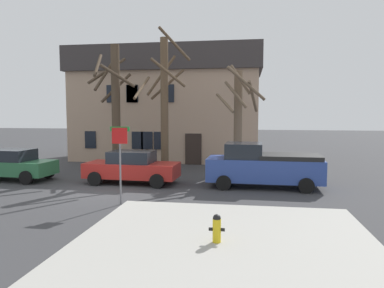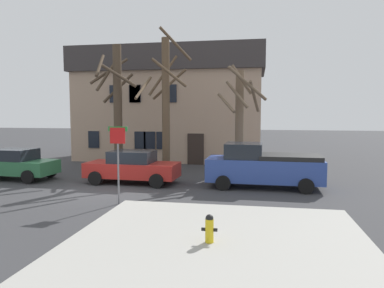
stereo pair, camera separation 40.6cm
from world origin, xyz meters
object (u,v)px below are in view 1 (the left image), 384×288
Objects in this scene: tree_bare_mid at (164,101)px; tree_bare_far at (239,117)px; pickup_truck_blue at (263,166)px; bicycle_leaning at (32,166)px; fire_hydrant at (217,228)px; building_main at (168,104)px; car_red_sedan at (132,167)px; street_sign_pole at (120,151)px; car_green_sedan at (12,165)px; tree_bare_near at (115,103)px.

tree_bare_mid reaches higher than tree_bare_far.
pickup_truck_blue is 13.35m from bicycle_leaning.
pickup_truck_blue is 8.07m from fire_hydrant.
pickup_truck_blue is (5.48, -3.12, -3.18)m from tree_bare_mid.
car_red_sedan is at bearing -87.74° from building_main.
tree_bare_mid is at bearing 89.91° from street_sign_pole.
street_sign_pole is (-5.49, -4.14, 1.07)m from pickup_truck_blue.
car_green_sedan is at bearing 145.65° from fire_hydrant.
building_main is 10.63m from car_red_sedan.
car_red_sedan is at bearing -105.52° from tree_bare_mid.
car_green_sedan reaches higher than bicycle_leaning.
car_red_sedan is at bearing -57.77° from tree_bare_near.
tree_bare_mid is (3.01, -0.15, 0.11)m from tree_bare_near.
tree_bare_near is at bearing -178.15° from tree_bare_far.
car_green_sedan is 12.79m from pickup_truck_blue.
tree_bare_far is at bearing 17.78° from car_green_sedan.
car_red_sedan is (0.40, -10.08, -3.35)m from building_main.
tree_bare_mid reaches higher than car_red_sedan.
bicycle_leaning reaches higher than fire_hydrant.
building_main is 7.95× the size of bicycle_leaning.
tree_bare_far is (4.22, 0.39, -0.93)m from tree_bare_mid.
street_sign_pole is at bearing 136.63° from fire_hydrant.
building_main is 1.74× the size of tree_bare_mid.
fire_hydrant is 0.25× the size of street_sign_pole.
tree_bare_near is at bearing 122.02° from fire_hydrant.
building_main is 19.01m from fire_hydrant.
fire_hydrant is at bearing -40.54° from bicycle_leaning.
pickup_truck_blue is 3.05× the size of bicycle_leaning.
car_red_sedan is 6.22× the size of fire_hydrant.
tree_bare_far is 12.34m from bicycle_leaning.
tree_bare_mid is at bearing 150.36° from pickup_truck_blue.
tree_bare_near is at bearing 14.29° from bicycle_leaning.
street_sign_pole reaches higher than bicycle_leaning.
street_sign_pole is at bearing -67.96° from tree_bare_near.
bicycle_leaning is (-4.68, -1.19, -3.71)m from tree_bare_near.
car_red_sedan is 9.22m from fire_hydrant.
building_main is 6.99m from tree_bare_mid.
pickup_truck_blue is (6.37, 0.09, 0.19)m from car_red_sedan.
street_sign_pole is at bearing -142.98° from pickup_truck_blue.
building_main reaches higher than fire_hydrant.
car_red_sedan is (6.42, 0.10, 0.01)m from car_green_sedan.
street_sign_pole is (3.00, -7.41, -2.00)m from tree_bare_near.
tree_bare_far is at bearing 5.26° from tree_bare_mid.
building_main is 3.18× the size of car_green_sedan.
tree_bare_far reaches higher than fire_hydrant.
building_main is 12.47m from pickup_truck_blue.
car_red_sedan is 1.56× the size of street_sign_pole.
fire_hydrant is 0.43× the size of bicycle_leaning.
tree_bare_far reaches higher than street_sign_pole.
fire_hydrant is 15.37m from bicycle_leaning.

